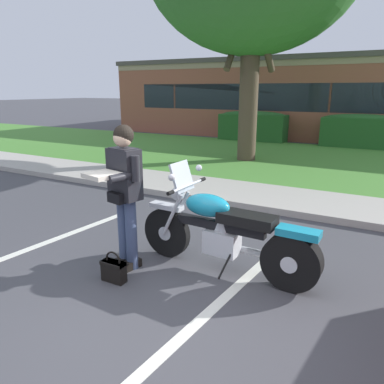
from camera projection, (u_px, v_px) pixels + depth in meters
name	position (u px, v px, depth m)	size (l,w,h in m)	color
ground_plane	(167.00, 318.00, 3.43)	(140.00, 140.00, 0.00)	#424247
curb_strip	(274.00, 209.00, 6.35)	(60.00, 0.20, 0.12)	#ADA89E
concrete_walk	(286.00, 198.00, 7.07)	(60.00, 1.50, 0.08)	#ADA89E
grass_lawn	(323.00, 162.00, 10.60)	(60.00, 6.84, 0.06)	#478433
stall_stripe_0	(14.00, 255.00, 4.74)	(0.12, 4.40, 0.01)	silver
stall_stripe_1	(205.00, 316.00, 3.46)	(0.12, 4.40, 0.01)	silver
motorcycle	(230.00, 233.00, 4.16)	(2.24, 0.82, 1.26)	black
rider_person	(124.00, 187.00, 4.15)	(0.53, 0.63, 1.70)	black
handbag	(114.00, 269.00, 4.05)	(0.28, 0.13, 0.36)	black
hedge_left	(253.00, 126.00, 14.96)	(2.73, 0.90, 1.24)	#235623
hedge_center_left	(362.00, 131.00, 13.06)	(2.79, 0.90, 1.24)	#235623
brick_building	(346.00, 97.00, 18.27)	(20.62, 10.45, 3.42)	#93513D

